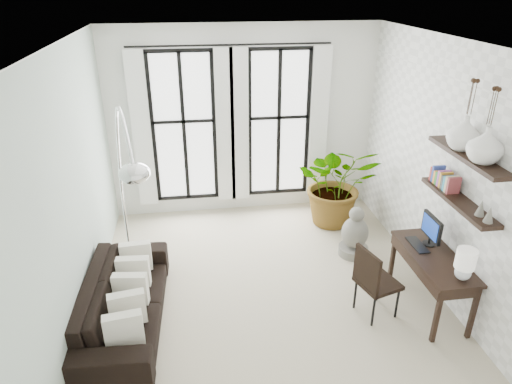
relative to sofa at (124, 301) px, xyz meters
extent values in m
plane|color=#BFB698|center=(1.80, 0.37, -0.33)|extent=(5.00, 5.00, 0.00)
plane|color=white|center=(1.80, 0.37, 2.87)|extent=(5.00, 5.00, 0.00)
plane|color=#AFC3B6|center=(-0.45, 0.37, 1.27)|extent=(0.00, 5.00, 5.00)
plane|color=white|center=(4.05, 0.37, 1.27)|extent=(0.00, 5.00, 5.00)
plane|color=white|center=(1.80, 2.87, 1.27)|extent=(4.50, 0.00, 4.50)
cube|color=white|center=(0.80, 2.84, 1.22)|extent=(1.00, 0.02, 2.50)
cube|color=white|center=(0.12, 2.74, 1.22)|extent=(0.30, 0.04, 2.60)
cube|color=white|center=(1.48, 2.74, 1.22)|extent=(0.30, 0.04, 2.60)
cube|color=white|center=(2.40, 2.84, 1.22)|extent=(1.00, 0.02, 2.50)
cube|color=white|center=(1.72, 2.74, 1.22)|extent=(0.30, 0.04, 2.60)
cube|color=white|center=(3.08, 2.74, 1.22)|extent=(0.30, 0.04, 2.60)
cylinder|color=black|center=(1.60, 2.75, 2.55)|extent=(3.20, 0.03, 0.03)
cube|color=black|center=(3.91, -0.23, 1.17)|extent=(0.25, 1.30, 0.05)
cube|color=black|center=(3.91, -0.23, 1.72)|extent=(0.25, 1.30, 0.05)
cube|color=#BA362E|center=(3.91, 0.32, 1.29)|extent=(0.16, 0.04, 0.18)
cube|color=#3048AA|center=(3.91, 0.27, 1.29)|extent=(0.16, 0.04, 0.18)
cube|color=#F89937|center=(3.91, 0.23, 1.29)|extent=(0.16, 0.03, 0.18)
cube|color=green|center=(3.91, 0.18, 1.29)|extent=(0.16, 0.04, 0.18)
cube|color=#AF54C4|center=(3.91, 0.14, 1.29)|extent=(0.16, 0.04, 0.18)
cube|color=gold|center=(3.91, 0.09, 1.29)|extent=(0.16, 0.04, 0.18)
cube|color=#464646|center=(3.91, 0.05, 1.29)|extent=(0.16, 0.04, 0.18)
cube|color=teal|center=(3.91, 0.00, 1.29)|extent=(0.16, 0.04, 0.18)
cube|color=#C6BB8E|center=(3.91, -0.04, 1.29)|extent=(0.16, 0.04, 0.18)
cube|color=brown|center=(3.91, -0.09, 1.29)|extent=(0.16, 0.04, 0.18)
cone|color=gray|center=(3.91, -0.63, 1.29)|extent=(0.10, 0.10, 0.18)
cone|color=gray|center=(3.91, -0.78, 1.29)|extent=(0.10, 0.10, 0.18)
imported|color=black|center=(0.00, 0.00, 0.00)|extent=(0.97, 2.28, 0.65)
cube|color=silver|center=(0.10, -0.70, 0.17)|extent=(0.40, 0.12, 0.40)
cube|color=silver|center=(0.10, -0.35, 0.17)|extent=(0.40, 0.12, 0.40)
cube|color=silver|center=(0.10, 0.00, 0.17)|extent=(0.40, 0.12, 0.40)
cube|color=silver|center=(0.10, 0.35, 0.17)|extent=(0.40, 0.12, 0.40)
cube|color=silver|center=(0.10, 0.70, 0.17)|extent=(0.40, 0.12, 0.40)
imported|color=#2D7228|center=(3.25, 2.09, 0.40)|extent=(1.48, 1.33, 1.45)
cube|color=black|center=(3.75, -0.23, 0.42)|extent=(0.55, 1.30, 0.04)
cube|color=black|center=(3.73, -0.23, 0.33)|extent=(0.50, 1.24, 0.12)
cube|color=black|center=(3.53, -0.84, 0.04)|extent=(0.05, 0.05, 0.72)
cube|color=black|center=(3.97, -0.84, 0.04)|extent=(0.05, 0.05, 0.72)
cube|color=black|center=(3.53, 0.37, 0.04)|extent=(0.05, 0.05, 0.72)
cube|color=black|center=(3.97, 0.37, 0.04)|extent=(0.05, 0.05, 0.72)
cube|color=black|center=(3.80, 0.02, 0.69)|extent=(0.04, 0.42, 0.30)
cube|color=navy|center=(3.78, 0.02, 0.69)|extent=(0.00, 0.36, 0.24)
cube|color=black|center=(3.65, 0.02, 0.45)|extent=(0.15, 0.40, 0.02)
sphere|color=silver|center=(3.80, -0.73, 0.53)|extent=(0.18, 0.18, 0.18)
cylinder|color=white|center=(3.80, -0.73, 0.72)|extent=(0.22, 0.22, 0.22)
cube|color=black|center=(3.06, -0.25, 0.12)|extent=(0.56, 0.56, 0.05)
cube|color=black|center=(2.87, -0.31, 0.37)|extent=(0.17, 0.44, 0.50)
cylinder|color=black|center=(2.88, -0.43, -0.12)|extent=(0.03, 0.03, 0.42)
cylinder|color=black|center=(3.24, -0.43, -0.12)|extent=(0.03, 0.03, 0.42)
cylinder|color=black|center=(2.88, -0.07, -0.12)|extent=(0.03, 0.03, 0.42)
cylinder|color=black|center=(3.24, -0.07, -0.12)|extent=(0.03, 0.03, 0.42)
cylinder|color=silver|center=(-0.10, 1.47, -0.27)|extent=(0.38, 0.38, 0.11)
cylinder|color=silver|center=(-0.10, 1.47, 0.25)|extent=(0.04, 0.04, 1.05)
ellipsoid|color=silver|center=(0.30, 0.05, 1.62)|extent=(0.34, 0.34, 0.22)
cylinder|color=gray|center=(3.24, 1.07, -0.26)|extent=(0.44, 0.44, 0.13)
ellipsoid|color=gray|center=(3.24, 1.07, 0.05)|extent=(0.40, 0.40, 0.49)
sphere|color=gray|center=(3.24, 1.07, 0.36)|extent=(0.22, 0.22, 0.22)
imported|color=white|center=(3.91, -0.48, 1.94)|extent=(0.37, 0.37, 0.38)
imported|color=white|center=(3.91, -0.08, 1.94)|extent=(0.37, 0.37, 0.38)
camera|label=1|loc=(0.93, -4.53, 3.50)|focal=32.00mm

